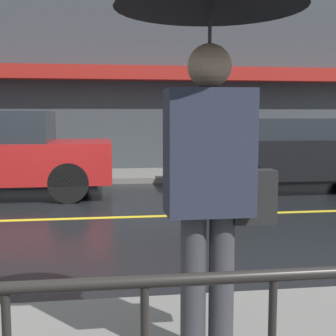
% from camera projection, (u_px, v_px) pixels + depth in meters
% --- Properties ---
extents(ground_plane, '(80.00, 80.00, 0.00)m').
position_uv_depth(ground_plane, '(62.00, 219.00, 6.92)').
color(ground_plane, black).
extents(sidewalk_far, '(28.00, 2.00, 0.13)m').
position_uv_depth(sidewalk_far, '(78.00, 176.00, 11.28)').
color(sidewalk_far, slate).
rests_on(sidewalk_far, ground_plane).
extents(lane_marking, '(25.20, 0.12, 0.01)m').
position_uv_depth(lane_marking, '(62.00, 219.00, 6.92)').
color(lane_marking, gold).
rests_on(lane_marking, ground_plane).
extents(building_storefront, '(28.00, 0.85, 5.28)m').
position_uv_depth(building_storefront, '(78.00, 72.00, 12.09)').
color(building_storefront, '#383D42').
rests_on(building_storefront, ground_plane).
extents(pedestrian, '(1.02, 1.02, 2.20)m').
position_uv_depth(pedestrian, '(211.00, 62.00, 2.49)').
color(pedestrian, '#333338').
rests_on(pedestrian, sidewalk_near).
extents(car_red, '(3.99, 1.88, 1.61)m').
position_uv_depth(car_red, '(2.00, 153.00, 8.77)').
color(car_red, maroon).
rests_on(car_red, ground_plane).
extents(car_black, '(4.54, 1.82, 1.46)m').
position_uv_depth(car_black, '(298.00, 152.00, 9.57)').
color(car_black, black).
rests_on(car_black, ground_plane).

